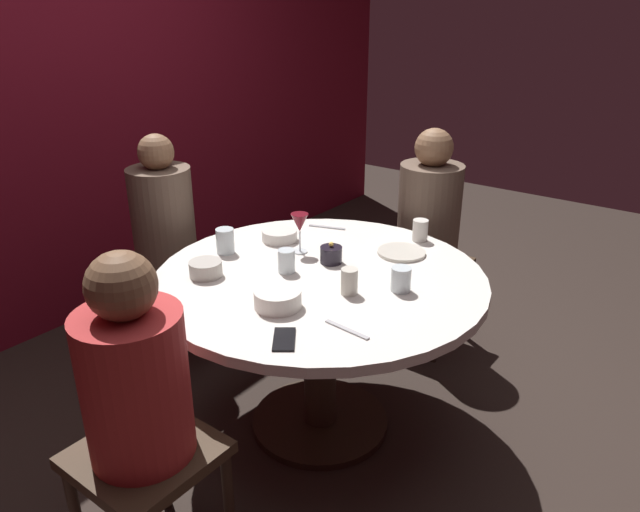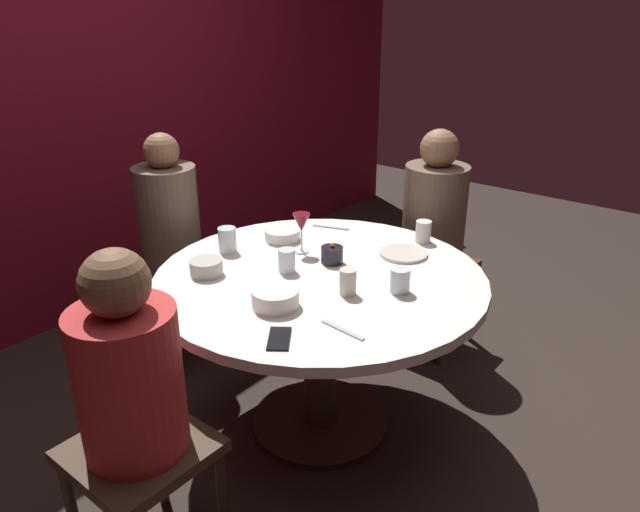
% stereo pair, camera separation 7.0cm
% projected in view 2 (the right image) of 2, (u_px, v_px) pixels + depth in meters
% --- Properties ---
extents(ground_plane, '(8.00, 8.00, 0.00)m').
position_uv_depth(ground_plane, '(320.00, 423.00, 2.67)').
color(ground_plane, '#2D231E').
extents(back_wall, '(6.00, 0.10, 2.60)m').
position_uv_depth(back_wall, '(62.00, 91.00, 3.19)').
color(back_wall, maroon).
rests_on(back_wall, ground).
extents(dining_table, '(1.33, 1.33, 0.73)m').
position_uv_depth(dining_table, '(320.00, 308.00, 2.44)').
color(dining_table, silver).
rests_on(dining_table, ground).
extents(seated_diner_left, '(0.40, 0.40, 1.13)m').
position_uv_depth(seated_diner_left, '(130.00, 383.00, 1.76)').
color(seated_diner_left, '#3F2D1E').
rests_on(seated_diner_left, ground).
extents(seated_diner_back, '(0.40, 0.40, 1.18)m').
position_uv_depth(seated_diner_back, '(169.00, 225.00, 2.94)').
color(seated_diner_back, '#3F2D1E').
rests_on(seated_diner_back, ground).
extents(seated_diner_right, '(0.40, 0.40, 1.17)m').
position_uv_depth(seated_diner_right, '(434.00, 217.00, 3.05)').
color(seated_diner_right, '#3F2D1E').
rests_on(seated_diner_right, ground).
extents(candle_holder, '(0.09, 0.09, 0.09)m').
position_uv_depth(candle_holder, '(332.00, 255.00, 2.48)').
color(candle_holder, black).
rests_on(candle_holder, dining_table).
extents(wine_glass, '(0.08, 0.08, 0.18)m').
position_uv_depth(wine_glass, '(301.00, 224.00, 2.55)').
color(wine_glass, silver).
rests_on(wine_glass, dining_table).
extents(dinner_plate, '(0.21, 0.21, 0.01)m').
position_uv_depth(dinner_plate, '(403.00, 253.00, 2.56)').
color(dinner_plate, beige).
rests_on(dinner_plate, dining_table).
extents(cell_phone, '(0.15, 0.14, 0.01)m').
position_uv_depth(cell_phone, '(279.00, 339.00, 1.92)').
color(cell_phone, black).
rests_on(cell_phone, dining_table).
extents(bowl_serving_large, '(0.13, 0.13, 0.06)m').
position_uv_depth(bowl_serving_large, '(206.00, 267.00, 2.37)').
color(bowl_serving_large, '#B2ADA3').
rests_on(bowl_serving_large, dining_table).
extents(bowl_salad_center, '(0.16, 0.16, 0.05)m').
position_uv_depth(bowl_salad_center, '(282.00, 235.00, 2.72)').
color(bowl_salad_center, silver).
rests_on(bowl_salad_center, dining_table).
extents(bowl_small_white, '(0.17, 0.17, 0.07)m').
position_uv_depth(bowl_small_white, '(275.00, 298.00, 2.12)').
color(bowl_small_white, silver).
rests_on(bowl_small_white, dining_table).
extents(cup_near_candle, '(0.08, 0.08, 0.11)m').
position_uv_depth(cup_near_candle, '(227.00, 240.00, 2.58)').
color(cup_near_candle, silver).
rests_on(cup_near_candle, dining_table).
extents(cup_by_left_diner, '(0.06, 0.06, 0.10)m').
position_uv_depth(cup_by_left_diner, '(348.00, 282.00, 2.20)').
color(cup_by_left_diner, beige).
rests_on(cup_by_left_diner, dining_table).
extents(cup_by_right_diner, '(0.07, 0.07, 0.10)m').
position_uv_depth(cup_by_right_diner, '(423.00, 231.00, 2.69)').
color(cup_by_right_diner, silver).
rests_on(cup_by_right_diner, dining_table).
extents(cup_center_front, '(0.07, 0.07, 0.10)m').
position_uv_depth(cup_center_front, '(287.00, 261.00, 2.39)').
color(cup_center_front, silver).
rests_on(cup_center_front, dining_table).
extents(cup_far_edge, '(0.08, 0.08, 0.09)m').
position_uv_depth(cup_far_edge, '(400.00, 280.00, 2.22)').
color(cup_far_edge, silver).
rests_on(cup_far_edge, dining_table).
extents(fork_near_plate, '(0.08, 0.18, 0.01)m').
position_uv_depth(fork_near_plate, '(331.00, 227.00, 2.87)').
color(fork_near_plate, '#B7B7BC').
rests_on(fork_near_plate, dining_table).
extents(knife_near_plate, '(0.03, 0.18, 0.01)m').
position_uv_depth(knife_near_plate, '(343.00, 330.00, 1.97)').
color(knife_near_plate, '#B7B7BC').
rests_on(knife_near_plate, dining_table).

